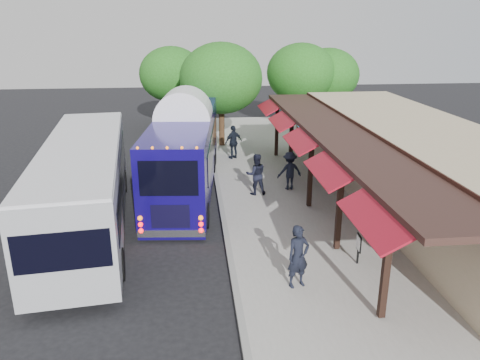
{
  "coord_description": "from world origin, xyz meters",
  "views": [
    {
      "loc": [
        -1.08,
        -14.26,
        7.72
      ],
      "look_at": [
        0.71,
        3.08,
        1.8
      ],
      "focal_mm": 35.0,
      "sensor_mm": 36.0,
      "label": 1
    }
  ],
  "objects_px": {
    "city_bus": "(85,182)",
    "ped_c": "(234,142)",
    "ped_a": "(298,257)",
    "ped_d": "(290,171)",
    "ped_b": "(256,174)",
    "sign_board": "(359,244)",
    "coach_bus": "(185,148)"
  },
  "relations": [
    {
      "from": "ped_a",
      "to": "sign_board",
      "type": "bearing_deg",
      "value": 8.03
    },
    {
      "from": "ped_a",
      "to": "ped_d",
      "type": "distance_m",
      "value": 8.62
    },
    {
      "from": "sign_board",
      "to": "ped_d",
      "type": "bearing_deg",
      "value": 100.4
    },
    {
      "from": "ped_c",
      "to": "city_bus",
      "type": "bearing_deg",
      "value": 23.47
    },
    {
      "from": "city_bus",
      "to": "ped_b",
      "type": "height_order",
      "value": "city_bus"
    },
    {
      "from": "coach_bus",
      "to": "sign_board",
      "type": "distance_m",
      "value": 10.09
    },
    {
      "from": "coach_bus",
      "to": "ped_d",
      "type": "bearing_deg",
      "value": -5.77
    },
    {
      "from": "ped_c",
      "to": "sign_board",
      "type": "relative_size",
      "value": 1.9
    },
    {
      "from": "ped_b",
      "to": "ped_c",
      "type": "xyz_separation_m",
      "value": [
        -0.48,
        6.04,
        0.01
      ]
    },
    {
      "from": "coach_bus",
      "to": "ped_b",
      "type": "xyz_separation_m",
      "value": [
        3.18,
        -1.44,
        -0.95
      ]
    },
    {
      "from": "coach_bus",
      "to": "ped_b",
      "type": "distance_m",
      "value": 3.62
    },
    {
      "from": "ped_c",
      "to": "sign_board",
      "type": "height_order",
      "value": "ped_c"
    },
    {
      "from": "ped_a",
      "to": "ped_c",
      "type": "distance_m",
      "value": 14.03
    },
    {
      "from": "coach_bus",
      "to": "ped_d",
      "type": "xyz_separation_m",
      "value": [
        4.85,
        -0.93,
        -1.0
      ]
    },
    {
      "from": "city_bus",
      "to": "ped_c",
      "type": "bearing_deg",
      "value": 46.28
    },
    {
      "from": "ped_b",
      "to": "ped_c",
      "type": "relative_size",
      "value": 0.98
    },
    {
      "from": "ped_a",
      "to": "ped_d",
      "type": "height_order",
      "value": "ped_a"
    },
    {
      "from": "ped_a",
      "to": "ped_b",
      "type": "bearing_deg",
      "value": 72.62
    },
    {
      "from": "ped_b",
      "to": "ped_d",
      "type": "distance_m",
      "value": 1.75
    },
    {
      "from": "ped_a",
      "to": "ped_d",
      "type": "relative_size",
      "value": 1.07
    },
    {
      "from": "coach_bus",
      "to": "sign_board",
      "type": "height_order",
      "value": "coach_bus"
    },
    {
      "from": "ped_c",
      "to": "ped_d",
      "type": "relative_size",
      "value": 1.07
    },
    {
      "from": "coach_bus",
      "to": "ped_b",
      "type": "bearing_deg",
      "value": -19.27
    },
    {
      "from": "coach_bus",
      "to": "ped_c",
      "type": "distance_m",
      "value": 5.41
    },
    {
      "from": "coach_bus",
      "to": "ped_b",
      "type": "relative_size",
      "value": 6.34
    },
    {
      "from": "ped_a",
      "to": "ped_c",
      "type": "height_order",
      "value": "ped_a"
    },
    {
      "from": "coach_bus",
      "to": "ped_c",
      "type": "xyz_separation_m",
      "value": [
        2.7,
        4.6,
        -0.94
      ]
    },
    {
      "from": "ped_a",
      "to": "ped_c",
      "type": "bearing_deg",
      "value": 74.04
    },
    {
      "from": "city_bus",
      "to": "ped_b",
      "type": "bearing_deg",
      "value": 13.62
    },
    {
      "from": "coach_bus",
      "to": "ped_a",
      "type": "distance_m",
      "value": 10.04
    },
    {
      "from": "ped_b",
      "to": "ped_c",
      "type": "height_order",
      "value": "ped_c"
    },
    {
      "from": "city_bus",
      "to": "ped_c",
      "type": "xyz_separation_m",
      "value": [
        6.52,
        8.62,
        -0.76
      ]
    }
  ]
}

